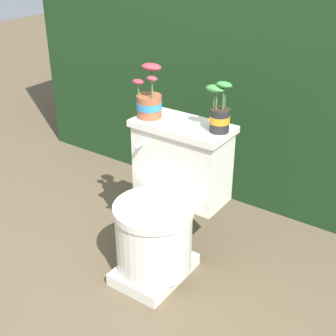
{
  "coord_description": "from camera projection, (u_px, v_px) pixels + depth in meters",
  "views": [
    {
      "loc": [
        1.01,
        -1.42,
        1.49
      ],
      "look_at": [
        -0.04,
        0.09,
        0.53
      ],
      "focal_mm": 50.0,
      "sensor_mm": 36.0,
      "label": 1
    }
  ],
  "objects": [
    {
      "name": "ground_plane",
      "position": [
        164.0,
        274.0,
        2.24
      ],
      "size": [
        12.0,
        12.0,
        0.0
      ],
      "primitive_type": "plane",
      "color": "brown"
    },
    {
      "name": "hedge_backdrop",
      "position": [
        285.0,
        43.0,
        2.72
      ],
      "size": [
        3.11,
        0.86,
        1.74
      ],
      "color": "#193819",
      "rests_on": "ground"
    },
    {
      "name": "toilet",
      "position": [
        166.0,
        207.0,
        2.15
      ],
      "size": [
        0.45,
        0.53,
        0.7
      ],
      "color": "silver",
      "rests_on": "ground"
    },
    {
      "name": "potted_plant_left",
      "position": [
        149.0,
        100.0,
        2.1
      ],
      "size": [
        0.14,
        0.12,
        0.24
      ],
      "color": "#9E5638",
      "rests_on": "toilet"
    },
    {
      "name": "potted_plant_midleft",
      "position": [
        220.0,
        112.0,
        1.95
      ],
      "size": [
        0.11,
        0.1,
        0.22
      ],
      "color": "#262628",
      "rests_on": "toilet"
    }
  ]
}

